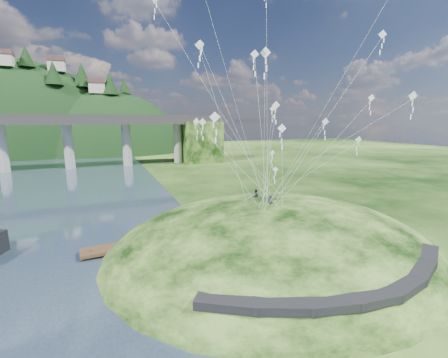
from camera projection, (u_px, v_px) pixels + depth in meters
name	position (u px, v px, depth m)	size (l,w,h in m)	color
ground	(208.00, 270.00, 27.04)	(320.00, 320.00, 0.00)	black
grass_hill	(273.00, 260.00, 32.13)	(36.00, 32.00, 13.00)	black
footpath	(357.00, 286.00, 20.58)	(22.29, 5.84, 0.83)	black
bridge	(25.00, 134.00, 78.91)	(160.00, 11.00, 15.00)	#2D2B2B
far_ridge	(10.00, 172.00, 123.10)	(153.00, 70.00, 94.50)	black
wooden_dock	(150.00, 242.00, 32.24)	(13.91, 3.19, 0.98)	#3D2819
kite_flyers	(260.00, 191.00, 32.10)	(1.01, 4.06, 1.98)	#23272F
kite_swarm	(271.00, 82.00, 28.77)	(20.81, 16.19, 20.52)	white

